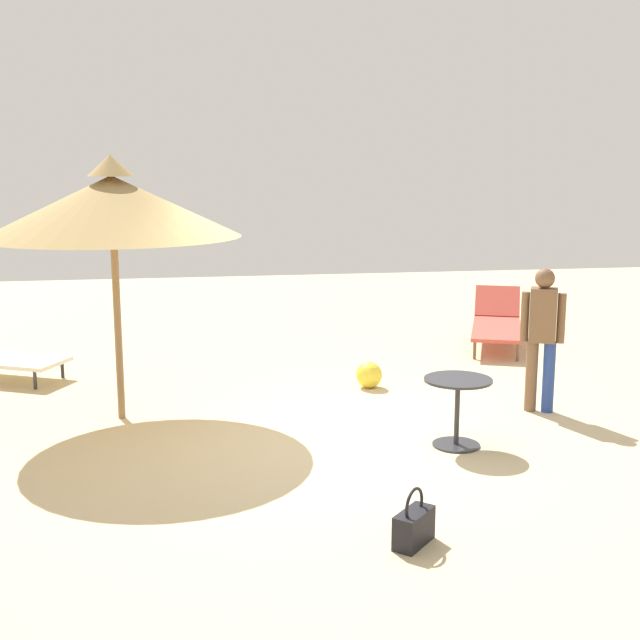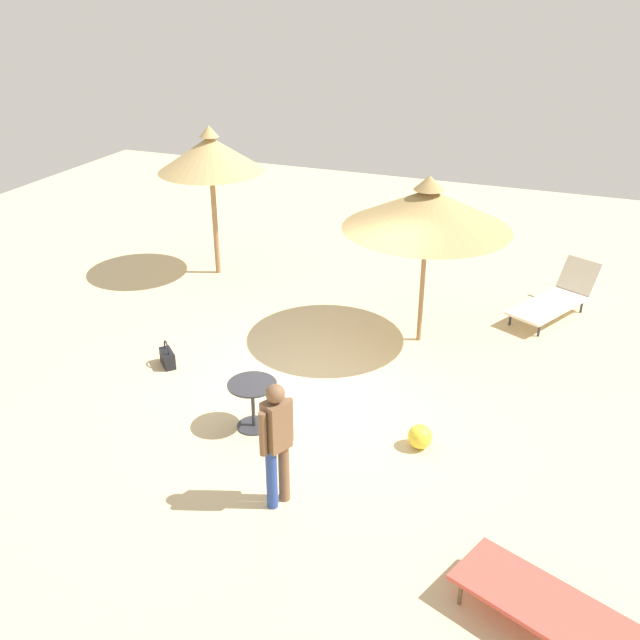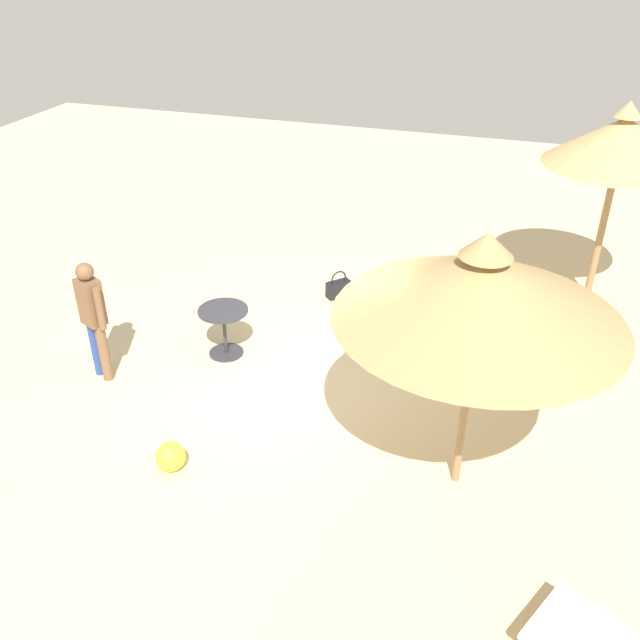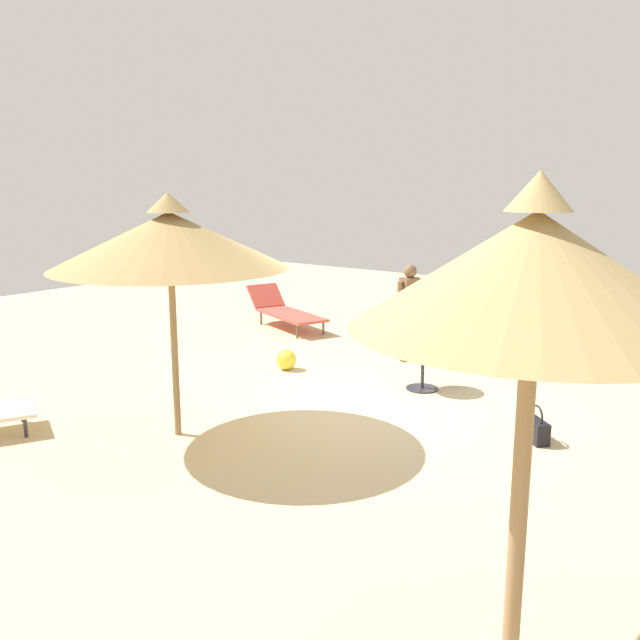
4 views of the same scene
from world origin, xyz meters
name	(u,v)px [view 2 (image 2 of 4)]	position (x,y,z in m)	size (l,w,h in m)	color
ground	(321,389)	(0.00, 0.00, -0.05)	(24.00, 24.00, 0.10)	beige
parasol_umbrella_far_left	(428,209)	(1.99, -0.98, 2.28)	(2.66, 2.66, 2.80)	olive
parasol_umbrella_near_left	(210,154)	(3.37, 3.59, 2.43)	(2.05, 2.05, 2.98)	olive
lounge_chair_near_right	(556,298)	(3.84, -3.01, 0.33)	(2.08, 1.49, 0.84)	silver
lounge_chair_back	(576,618)	(-3.35, -3.77, 0.35)	(1.46, 2.31, 0.76)	#CC4C3F
person_standing_edge	(277,438)	(-2.56, -0.47, 0.91)	(0.44, 0.32, 1.60)	navy
handbag	(167,357)	(-0.30, 2.47, 0.14)	(0.37, 0.39, 0.44)	black
side_table_round	(253,397)	(-1.29, 0.48, 0.47)	(0.66, 0.66, 0.68)	#2D2D33
beach_ball	(420,437)	(-0.92, -1.73, 0.16)	(0.32, 0.32, 0.32)	yellow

